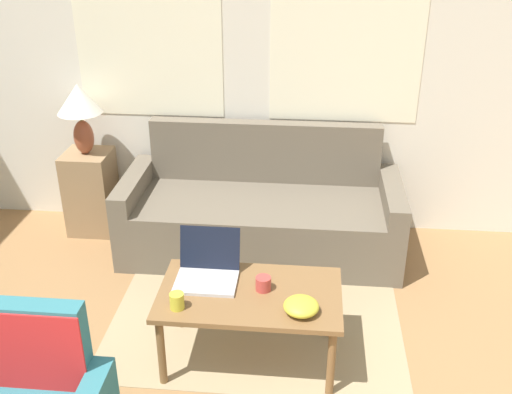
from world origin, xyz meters
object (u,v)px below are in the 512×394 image
at_px(coffee_table, 250,300).
at_px(couch, 261,214).
at_px(cup_yellow, 177,301).
at_px(cup_navy, 263,284).
at_px(snack_bowl, 301,306).
at_px(laptop, 208,269).
at_px(table_lamp, 80,106).

bearing_deg(coffee_table, couch, 92.10).
bearing_deg(couch, cup_yellow, -102.49).
relative_size(cup_navy, snack_bowl, 0.46).
bearing_deg(cup_navy, laptop, 165.11).
xyz_separation_m(coffee_table, snack_bowl, (0.29, -0.15, 0.09)).
distance_m(couch, coffee_table, 1.28).
bearing_deg(couch, cup_navy, -84.54).
height_order(couch, laptop, couch).
relative_size(couch, laptop, 5.87).
xyz_separation_m(table_lamp, cup_navy, (1.48, -1.38, -0.53)).
relative_size(laptop, cup_yellow, 3.82).
bearing_deg(couch, snack_bowl, -76.84).
height_order(table_lamp, cup_yellow, table_lamp).
relative_size(laptop, cup_navy, 4.01).
bearing_deg(couch, laptop, -100.21).
height_order(cup_navy, snack_bowl, cup_navy).
distance_m(cup_yellow, snack_bowl, 0.65).
distance_m(couch, table_lamp, 1.57).
relative_size(coffee_table, laptop, 2.91).
bearing_deg(cup_yellow, laptop, 69.12).
xyz_separation_m(coffee_table, laptop, (-0.25, 0.12, 0.11)).
bearing_deg(cup_yellow, cup_navy, 25.70).
xyz_separation_m(couch, table_lamp, (-1.37, 0.15, 0.76)).
bearing_deg(coffee_table, laptop, 154.85).
relative_size(table_lamp, laptop, 1.56).
bearing_deg(couch, coffee_table, -87.90).
distance_m(laptop, cup_yellow, 0.32).
distance_m(cup_navy, snack_bowl, 0.28).
height_order(table_lamp, cup_navy, table_lamp).
relative_size(cup_yellow, snack_bowl, 0.48).
bearing_deg(cup_navy, couch, 95.46).
bearing_deg(cup_navy, snack_bowl, -40.96).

